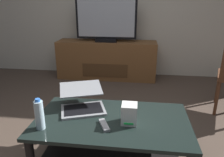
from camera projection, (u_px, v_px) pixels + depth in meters
name	position (u px, v px, depth m)	size (l,w,h in m)	color
coffee_table	(112.00, 133.00, 1.73)	(1.18, 0.67, 0.42)	black
media_cabinet	(107.00, 60.00, 3.73)	(1.65, 0.43, 0.63)	brown
television	(106.00, 21.00, 3.49)	(0.98, 0.20, 0.68)	black
laptop	(82.00, 101.00, 1.84)	(0.47, 0.49, 0.17)	gray
router_box	(129.00, 114.00, 1.61)	(0.11, 0.12, 0.15)	white
water_bottle_near	(39.00, 115.00, 1.53)	(0.06, 0.06, 0.23)	silver
cell_phone	(132.00, 109.00, 1.84)	(0.07, 0.14, 0.01)	black
tv_remote	(104.00, 125.00, 1.59)	(0.04, 0.16, 0.02)	#99999E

